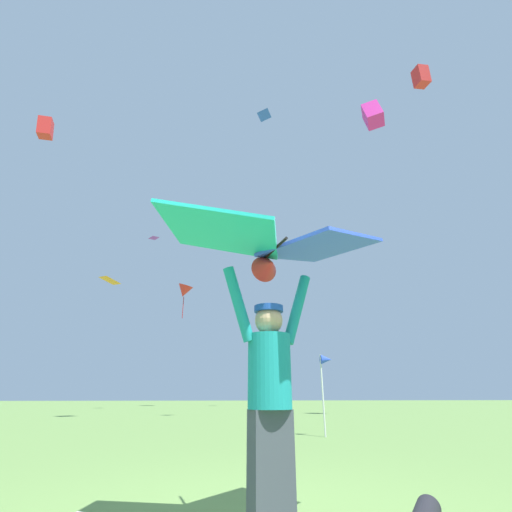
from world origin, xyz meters
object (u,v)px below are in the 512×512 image
Objects in this scene: distant_kite_red_mid_right at (45,128)px; distant_kite_magenta_high_right at (373,115)px; distant_kite_teal_low_left at (242,313)px; distant_kite_red_high_left at (184,291)px; kite_flyer_person at (270,393)px; distant_kite_orange_mid_left at (110,280)px; distant_kite_red_far_center at (421,77)px; marker_flag at (325,365)px; distant_kite_purple_low_right at (154,238)px; distant_kite_blue_overhead_distant at (264,115)px; held_stunt_kite at (272,245)px.

distant_kite_magenta_high_right is at bearing 4.63° from distant_kite_red_mid_right.
distant_kite_red_high_left is (-5.26, -0.14, 1.83)m from distant_kite_teal_low_left.
kite_flyer_person is at bearing -82.06° from distant_kite_red_high_left.
distant_kite_orange_mid_left is at bearing 170.38° from distant_kite_magenta_high_right.
distant_kite_teal_low_left is at bearing 1.50° from distant_kite_red_high_left.
distant_kite_red_mid_right is at bearing -178.54° from distant_kite_red_far_center.
marker_flag is at bearing -87.66° from distant_kite_teal_low_left.
distant_kite_magenta_high_right is (15.37, 1.24, 3.24)m from distant_kite_red_mid_right.
distant_kite_magenta_high_right reaches higher than distant_kite_orange_mid_left.
distant_kite_purple_low_right is at bearing 144.15° from distant_kite_red_far_center.
distant_kite_blue_overhead_distant is 0.85× the size of distant_kite_orange_mid_left.
distant_kite_magenta_high_right is (11.12, -17.22, 5.12)m from distant_kite_red_high_left.
distant_kite_magenta_high_right is at bearing -71.34° from distant_kite_teal_low_left.
distant_kite_magenta_high_right is (5.89, 0.56, 1.04)m from distant_kite_blue_overhead_distant.
distant_kite_purple_low_right is 20.08m from marker_flag.
distant_kite_red_mid_right reaches higher than distant_kite_purple_low_right.
distant_kite_teal_low_left is 0.30× the size of distant_kite_red_high_left.
distant_kite_magenta_high_right is at bearing 57.11° from kite_flyer_person.
distant_kite_red_mid_right is 11.94m from distant_kite_purple_low_right.
distant_kite_teal_low_left is (1.31, 28.45, 6.86)m from kite_flyer_person.
held_stunt_kite is at bearing -133.27° from distant_kite_red_far_center.
kite_flyer_person is at bearing -96.96° from distant_kite_blue_overhead_distant.
distant_kite_red_mid_right is at bearing 129.61° from held_stunt_kite.
kite_flyer_person is 16.60m from distant_kite_blue_overhead_distant.
held_stunt_kite is 3.32× the size of distant_kite_purple_low_right.
distant_kite_blue_overhead_distant reaches higher than kite_flyer_person.
distant_kite_blue_overhead_distant is at bearing 102.00° from marker_flag.
held_stunt_kite is at bearing -122.59° from distant_kite_magenta_high_right.
distant_kite_red_mid_right is 0.56× the size of distant_kite_magenta_high_right.
kite_flyer_person is 16.61m from distant_kite_red_mid_right.
distant_kite_red_mid_right is at bearing -102.09° from distant_kite_purple_low_right.
marker_flag is at bearing 70.48° from held_stunt_kite.
distant_kite_red_high_left is at bearing 75.53° from distant_kite_purple_low_right.
distant_kite_teal_low_left reaches higher than kite_flyer_person.
kite_flyer_person is 21.37m from distant_kite_red_far_center.
distant_kite_orange_mid_left is (-5.66, 13.36, 3.75)m from held_stunt_kite.
marker_flag is (10.43, -3.73, -9.88)m from distant_kite_red_mid_right.
distant_kite_purple_low_right is at bearing -135.33° from distant_kite_teal_low_left.
distant_kite_red_far_center is at bearing 46.41° from kite_flyer_person.
held_stunt_kite is 24.35m from distant_kite_purple_low_right.
distant_kite_red_high_left is 1.97× the size of distant_kite_magenta_high_right.
distant_kite_purple_low_right reaches higher than distant_kite_red_high_left.
distant_kite_red_far_center is (8.50, -18.14, 9.08)m from distant_kite_teal_low_left.
distant_kite_teal_low_left is 18.87m from distant_kite_blue_overhead_distant.
distant_kite_orange_mid_left is at bearing -114.59° from distant_kite_teal_low_left.
distant_kite_teal_low_left is at bearing 89.92° from distant_kite_blue_overhead_distant.
distant_kite_red_high_left reaches higher than distant_kite_teal_low_left.
distant_kite_orange_mid_left is (-1.69, -15.05, -3.74)m from distant_kite_red_high_left.
distant_kite_purple_low_right is (-12.88, 10.42, -2.97)m from distant_kite_magenta_high_right.
distant_kite_red_mid_right is (-8.20, 9.85, 10.56)m from kite_flyer_person.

